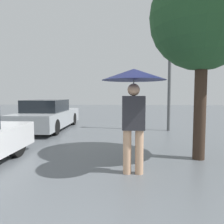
{
  "coord_description": "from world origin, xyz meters",
  "views": [
    {
      "loc": [
        0.16,
        -0.55,
        1.47
      ],
      "look_at": [
        -0.08,
        3.43,
        1.15
      ],
      "focal_mm": 35.0,
      "sensor_mm": 36.0,
      "label": 1
    }
  ],
  "objects": [
    {
      "name": "tree",
      "position": [
        1.84,
        4.45,
        3.13
      ],
      "size": [
        2.31,
        2.31,
        4.32
      ],
      "color": "#38281E",
      "rests_on": "ground_plane"
    },
    {
      "name": "parked_car_farthest",
      "position": [
        -3.12,
        8.46,
        0.58
      ],
      "size": [
        1.67,
        4.4,
        1.25
      ],
      "color": "#9EA3A8",
      "rests_on": "ground_plane"
    },
    {
      "name": "pedestrian",
      "position": [
        0.31,
        3.43,
        1.57
      ],
      "size": [
        1.17,
        1.17,
        1.94
      ],
      "color": "tan",
      "rests_on": "ground_plane"
    },
    {
      "name": "street_lamp",
      "position": [
        1.93,
        8.42,
        2.95
      ],
      "size": [
        0.31,
        0.31,
        4.79
      ],
      "color": "#515456",
      "rests_on": "ground_plane"
    }
  ]
}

